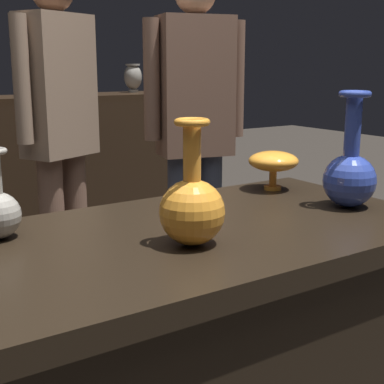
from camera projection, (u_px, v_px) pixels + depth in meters
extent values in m
cube|color=black|center=(192.00, 240.00, 1.28)|extent=(1.20, 0.64, 0.05)
sphere|color=orange|center=(192.00, 212.00, 1.15)|extent=(0.14, 0.14, 0.14)
cylinder|color=orange|center=(192.00, 154.00, 1.13)|extent=(0.04, 0.04, 0.13)
torus|color=orange|center=(192.00, 122.00, 1.11)|extent=(0.07, 0.07, 0.01)
cylinder|color=orange|center=(273.00, 188.00, 1.68)|extent=(0.05, 0.05, 0.01)
cylinder|color=orange|center=(273.00, 178.00, 1.67)|extent=(0.02, 0.02, 0.05)
ellipsoid|color=orange|center=(273.00, 161.00, 1.66)|extent=(0.15, 0.15, 0.06)
sphere|color=#2D429E|center=(349.00, 181.00, 1.46)|extent=(0.14, 0.14, 0.14)
cylinder|color=#2D429E|center=(353.00, 127.00, 1.43)|extent=(0.04, 0.04, 0.17)
torus|color=#2D429E|center=(355.00, 94.00, 1.41)|extent=(0.08, 0.08, 0.02)
cylinder|color=#477A38|center=(63.00, 95.00, 3.26)|extent=(0.04, 0.04, 0.01)
cylinder|color=#477A38|center=(63.00, 91.00, 3.26)|extent=(0.02, 0.02, 0.03)
ellipsoid|color=#477A38|center=(63.00, 85.00, 3.25)|extent=(0.10, 0.10, 0.04)
cylinder|color=gray|center=(133.00, 91.00, 3.63)|extent=(0.07, 0.07, 0.02)
ellipsoid|color=gray|center=(133.00, 77.00, 3.61)|extent=(0.12, 0.12, 0.16)
cylinder|color=gray|center=(133.00, 65.00, 3.59)|extent=(0.09, 0.09, 0.01)
cylinder|color=#333847|center=(210.00, 234.00, 2.64)|extent=(0.11, 0.11, 0.77)
cylinder|color=#333847|center=(180.00, 237.00, 2.59)|extent=(0.11, 0.11, 0.77)
cube|color=brown|center=(195.00, 87.00, 2.46)|extent=(0.35, 0.25, 0.61)
cylinder|color=brown|center=(237.00, 79.00, 2.52)|extent=(0.07, 0.07, 0.52)
cylinder|color=brown|center=(152.00, 80.00, 2.39)|extent=(0.07, 0.07, 0.52)
cylinder|color=brown|center=(77.00, 233.00, 2.64)|extent=(0.11, 0.11, 0.77)
cylinder|color=brown|center=(54.00, 242.00, 2.52)|extent=(0.11, 0.11, 0.77)
cube|color=#846B56|center=(57.00, 86.00, 2.42)|extent=(0.37, 0.30, 0.61)
cylinder|color=#846B56|center=(88.00, 78.00, 2.58)|extent=(0.07, 0.07, 0.52)
cylinder|color=#846B56|center=(22.00, 80.00, 2.25)|extent=(0.07, 0.07, 0.52)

